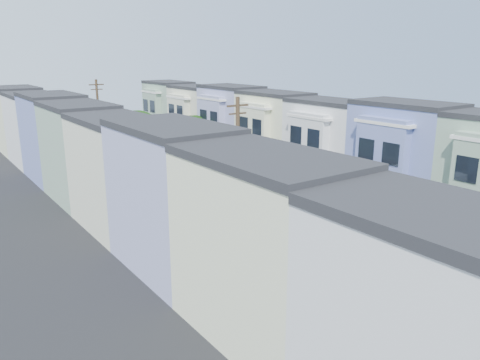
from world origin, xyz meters
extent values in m
plane|color=black|center=(0.00, 0.00, 0.00)|extent=(160.00, 160.00, 0.00)
cube|color=black|center=(0.00, 15.00, 0.01)|extent=(12.00, 70.00, 0.02)
cube|color=gray|center=(-6.05, 15.00, 0.07)|extent=(0.30, 70.00, 0.15)
cube|color=gray|center=(6.05, 15.00, 0.07)|extent=(0.30, 70.00, 0.15)
cube|color=gray|center=(-7.35, 15.00, 0.07)|extent=(2.60, 70.00, 0.15)
cube|color=gray|center=(7.35, 15.00, 0.07)|extent=(2.60, 70.00, 0.15)
cube|color=gold|center=(0.00, 15.00, 0.00)|extent=(0.12, 70.00, 0.01)
cube|color=white|center=(-11.15, 15.00, 0.00)|extent=(5.00, 70.00, 8.50)
cube|color=white|center=(11.15, 15.00, 0.00)|extent=(5.00, 70.00, 8.50)
cylinder|color=black|center=(-6.60, -2.86, 1.87)|extent=(0.44, 0.44, 3.75)
sphere|color=#224D10|center=(-6.30, -2.86, 5.39)|extent=(4.70, 4.70, 4.70)
cylinder|color=black|center=(-6.60, 4.86, 1.60)|extent=(0.44, 0.44, 3.19)
sphere|color=#224D10|center=(-6.30, 4.86, 4.69)|extent=(4.28, 4.28, 4.28)
cylinder|color=black|center=(-6.60, 18.00, 1.91)|extent=(0.44, 0.44, 3.81)
sphere|color=#224D10|center=(-6.30, 18.00, 5.46)|extent=(4.70, 4.70, 4.70)
cylinder|color=black|center=(-6.60, 33.28, 1.74)|extent=(0.44, 0.44, 3.48)
sphere|color=#224D10|center=(-6.30, 33.28, 5.00)|extent=(4.33, 4.33, 4.33)
cylinder|color=black|center=(6.60, 30.18, 1.35)|extent=(0.44, 0.44, 2.69)
sphere|color=#224D10|center=(6.90, 30.18, 3.71)|extent=(2.89, 2.89, 2.89)
cylinder|color=#42301E|center=(-6.30, 2.00, 5.00)|extent=(0.26, 0.26, 10.00)
cube|color=#42301E|center=(-6.30, 2.00, 9.60)|extent=(1.60, 0.12, 0.12)
cylinder|color=#42301E|center=(-6.30, 28.00, 5.00)|extent=(0.26, 0.26, 10.00)
cube|color=#42301E|center=(-6.30, 28.00, 9.60)|extent=(1.60, 0.12, 0.12)
cube|color=silver|center=(2.05, -0.18, 1.83)|extent=(2.36, 4.22, 2.31)
cube|color=silver|center=(2.05, 2.92, 1.74)|extent=(2.36, 1.96, 2.12)
cube|color=black|center=(2.05, 0.71, 0.56)|extent=(2.17, 6.06, 0.24)
cube|color=#2D0A51|center=(1.70, -2.29, 2.11)|extent=(0.88, 0.04, 0.43)
cube|color=#198C1E|center=(2.49, -2.29, 2.11)|extent=(0.69, 0.04, 0.43)
cylinder|color=black|center=(0.99, -1.33, 0.44)|extent=(0.27, 0.88, 0.88)
cylinder|color=black|center=(3.11, -1.33, 0.44)|extent=(0.27, 0.88, 0.88)
cylinder|color=black|center=(0.99, 2.62, 0.44)|extent=(0.27, 0.88, 0.88)
cylinder|color=black|center=(3.11, 2.62, 0.44)|extent=(0.27, 0.88, 0.88)
imported|color=black|center=(2.51, 10.31, 0.70)|extent=(2.35, 4.55, 1.40)
imported|color=black|center=(-4.90, -7.37, 0.63)|extent=(1.81, 4.00, 1.26)
imported|color=gray|center=(-4.90, 0.27, 0.71)|extent=(2.52, 5.17, 1.41)
imported|color=#3E0613|center=(-4.90, 11.43, 0.68)|extent=(2.58, 5.06, 1.37)
imported|color=#434750|center=(4.90, -7.22, 0.77)|extent=(1.75, 4.64, 1.53)
imported|color=silver|center=(4.90, -2.14, 0.70)|extent=(1.81, 4.29, 1.40)
imported|color=black|center=(4.90, 18.10, 0.68)|extent=(1.97, 4.55, 1.36)
imported|color=black|center=(4.90, 26.28, 0.62)|extent=(1.51, 3.81, 1.25)
camera|label=1|loc=(-23.39, -22.07, 12.69)|focal=35.00mm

